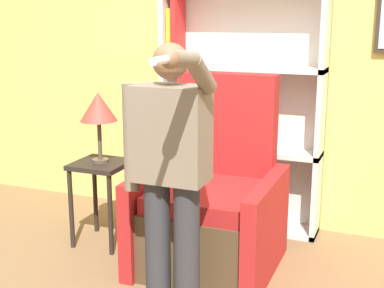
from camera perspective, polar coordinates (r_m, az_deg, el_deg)
wall_back at (r=4.47m, az=6.20°, el=9.19°), size 8.00×0.11×2.80m
bookcase at (r=4.41m, az=4.12°, el=3.61°), size 1.32×0.28×2.00m
armchair at (r=3.81m, az=2.18°, el=-6.94°), size 0.93×0.93×1.33m
person_standing at (r=2.97m, az=-2.34°, el=-2.65°), size 0.56×0.78×1.60m
side_table at (r=4.16m, az=-9.65°, el=-3.71°), size 0.40×0.40×0.65m
table_lamp at (r=4.03m, az=-9.95°, el=3.75°), size 0.28×0.28×0.53m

